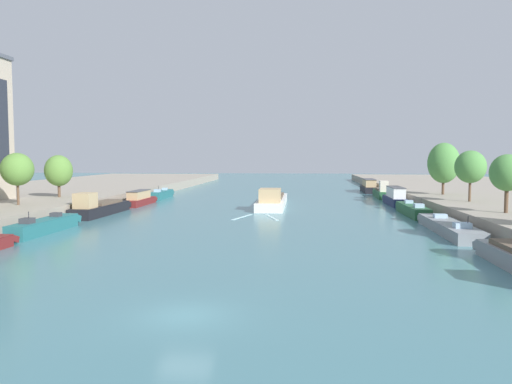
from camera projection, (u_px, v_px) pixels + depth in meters
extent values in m
plane|color=#42757F|center=(185.00, 316.00, 23.15)|extent=(400.00, 400.00, 0.00)
cube|color=gray|center=(23.00, 197.00, 81.25)|extent=(36.00, 170.00, 1.76)
cube|color=silver|center=(273.00, 202.00, 74.89)|extent=(3.86, 20.04, 1.13)
cube|color=silver|center=(276.00, 196.00, 85.18)|extent=(3.59, 1.26, 0.93)
cube|color=silver|center=(273.00, 198.00, 74.84)|extent=(3.94, 20.04, 0.06)
cube|color=tan|center=(270.00, 195.00, 68.01)|extent=(2.85, 4.02, 1.83)
cube|color=black|center=(271.00, 192.00, 69.99)|extent=(2.26, 0.04, 0.51)
cube|color=brown|center=(273.00, 196.00, 76.82)|extent=(2.99, 10.42, 0.36)
cylinder|color=#232328|center=(274.00, 198.00, 68.79)|extent=(0.07, 0.07, 1.10)
cube|color=silver|center=(272.00, 217.00, 60.66)|extent=(2.03, 5.86, 0.03)
cube|color=silver|center=(242.00, 217.00, 60.96)|extent=(1.97, 5.87, 0.03)
cube|color=maroon|center=(4.00, 238.00, 41.57)|extent=(2.01, 1.21, 0.83)
cube|color=#23666B|center=(44.00, 226.00, 48.22)|extent=(1.93, 10.53, 1.27)
cube|color=#23666B|center=(71.00, 218.00, 53.78)|extent=(1.76, 1.28, 1.00)
cube|color=#23666B|center=(44.00, 220.00, 48.18)|extent=(1.97, 10.53, 0.06)
cube|color=#38383D|center=(56.00, 215.00, 50.46)|extent=(0.93, 0.91, 0.40)
cube|color=#38383D|center=(27.00, 221.00, 45.23)|extent=(1.02, 1.11, 0.48)
cylinder|color=#232328|center=(29.00, 218.00, 44.98)|extent=(0.07, 0.07, 1.10)
cube|color=black|center=(101.00, 210.00, 63.45)|extent=(3.02, 12.77, 1.23)
cube|color=black|center=(121.00, 204.00, 70.09)|extent=(2.59, 1.32, 0.98)
cube|color=black|center=(101.00, 205.00, 63.41)|extent=(3.07, 12.78, 0.06)
cube|color=tan|center=(85.00, 201.00, 59.06)|extent=(2.08, 2.59, 1.80)
cube|color=black|center=(90.00, 197.00, 60.31)|extent=(1.62, 0.07, 0.51)
cube|color=brown|center=(105.00, 202.00, 64.65)|extent=(2.27, 6.66, 0.36)
cylinder|color=#232328|center=(90.00, 203.00, 59.54)|extent=(0.07, 0.07, 1.10)
cube|color=maroon|center=(140.00, 202.00, 76.30)|extent=(2.18, 9.62, 0.94)
cube|color=maroon|center=(151.00, 199.00, 81.40)|extent=(1.97, 1.23, 0.83)
cube|color=maroon|center=(140.00, 199.00, 76.26)|extent=(2.22, 9.62, 0.06)
cube|color=tan|center=(139.00, 195.00, 75.74)|extent=(1.76, 6.16, 1.19)
cube|color=#4C4C51|center=(139.00, 191.00, 75.70)|extent=(1.89, 6.35, 0.08)
cylinder|color=#232328|center=(135.00, 196.00, 73.33)|extent=(0.07, 0.07, 1.10)
cube|color=#23666B|center=(162.00, 195.00, 88.63)|extent=(1.96, 10.20, 1.26)
cube|color=#23666B|center=(169.00, 192.00, 94.03)|extent=(1.69, 1.29, 1.00)
cube|color=#23666B|center=(162.00, 191.00, 88.58)|extent=(1.99, 10.20, 0.06)
cube|color=#9EBCD6|center=(165.00, 189.00, 90.80)|extent=(0.89, 0.92, 0.40)
cube|color=#9EBCD6|center=(157.00, 191.00, 85.73)|extent=(0.99, 1.12, 0.48)
cylinder|color=#232328|center=(158.00, 189.00, 85.49)|extent=(0.07, 0.07, 1.10)
cube|color=gray|center=(491.00, 245.00, 37.99)|extent=(2.40, 1.23, 0.92)
cube|color=gray|center=(449.00, 228.00, 48.24)|extent=(2.77, 14.89, 1.01)
cube|color=gray|center=(429.00, 217.00, 55.94)|extent=(2.44, 1.25, 0.87)
cube|color=gray|center=(449.00, 222.00, 48.20)|extent=(2.82, 14.89, 0.06)
cube|color=#9EBCD6|center=(440.00, 216.00, 51.42)|extent=(1.29, 0.92, 0.40)
cube|color=#9EBCD6|center=(462.00, 225.00, 44.05)|extent=(1.42, 1.12, 0.48)
cylinder|color=#232328|center=(468.00, 222.00, 43.70)|extent=(0.07, 0.07, 1.10)
cube|color=#235633|center=(413.00, 210.00, 62.81)|extent=(2.03, 11.35, 1.23)
cube|color=#235633|center=(403.00, 205.00, 68.78)|extent=(1.89, 1.26, 0.98)
cube|color=#235633|center=(413.00, 205.00, 62.77)|extent=(2.07, 11.35, 0.06)
cube|color=#9EBCD6|center=(409.00, 202.00, 65.23)|extent=(1.00, 0.90, 0.40)
cube|color=#9EBCD6|center=(419.00, 206.00, 59.60)|extent=(1.10, 1.10, 0.48)
cylinder|color=#232328|center=(422.00, 203.00, 59.32)|extent=(0.07, 0.07, 1.10)
cube|color=#1E284C|center=(395.00, 201.00, 76.57)|extent=(2.28, 10.55, 1.13)
cube|color=#1E284C|center=(389.00, 197.00, 82.13)|extent=(2.06, 1.26, 0.93)
cube|color=#1E284C|center=(395.00, 197.00, 76.53)|extent=(2.32, 10.55, 0.06)
cube|color=white|center=(396.00, 192.00, 75.95)|extent=(1.85, 6.75, 1.52)
cube|color=#4C4C51|center=(396.00, 187.00, 75.89)|extent=(1.98, 6.96, 0.08)
cylinder|color=#232328|center=(401.00, 195.00, 73.32)|extent=(0.07, 0.07, 1.10)
cube|color=#235633|center=(381.00, 194.00, 89.70)|extent=(2.14, 10.01, 1.28)
cube|color=#235633|center=(377.00, 191.00, 94.97)|extent=(1.77, 1.32, 1.01)
cube|color=#235633|center=(381.00, 191.00, 89.65)|extent=(2.17, 10.01, 0.06)
cube|color=beige|center=(384.00, 186.00, 86.23)|extent=(1.43, 2.03, 1.88)
cube|color=black|center=(383.00, 184.00, 87.21)|extent=(1.10, 0.06, 0.53)
cube|color=brown|center=(380.00, 189.00, 90.62)|extent=(1.59, 5.22, 0.36)
cylinder|color=#232328|center=(385.00, 188.00, 86.62)|extent=(0.07, 0.07, 1.10)
cube|color=black|center=(369.00, 189.00, 104.37)|extent=(2.86, 12.14, 1.17)
cube|color=black|center=(366.00, 187.00, 110.69)|extent=(2.43, 1.31, 0.95)
cube|color=black|center=(369.00, 186.00, 104.32)|extent=(2.91, 12.14, 0.06)
cube|color=tan|center=(369.00, 183.00, 103.67)|extent=(2.28, 7.78, 1.46)
cube|color=#4C4C51|center=(369.00, 179.00, 103.62)|extent=(2.44, 8.02, 0.08)
cylinder|color=#232328|center=(373.00, 184.00, 100.65)|extent=(0.07, 0.07, 1.10)
cylinder|color=brown|center=(18.00, 192.00, 58.12)|extent=(0.29, 0.29, 3.09)
ellipsoid|color=#568438|center=(17.00, 169.00, 57.94)|extent=(3.68, 3.68, 3.81)
cylinder|color=brown|center=(59.00, 188.00, 69.29)|extent=(0.38, 0.38, 2.50)
ellipsoid|color=#568438|center=(59.00, 171.00, 69.12)|extent=(3.76, 3.76, 4.29)
cylinder|color=brown|center=(506.00, 198.00, 49.80)|extent=(0.38, 0.38, 3.01)
ellipsoid|color=#4C8942|center=(507.00, 173.00, 49.62)|extent=(3.38, 3.38, 3.67)
cylinder|color=brown|center=(470.00, 189.00, 62.58)|extent=(0.31, 0.31, 3.23)
ellipsoid|color=#4C8942|center=(470.00, 167.00, 62.39)|extent=(3.79, 3.79, 4.07)
cylinder|color=brown|center=(443.00, 184.00, 74.12)|extent=(0.39, 0.39, 3.04)
ellipsoid|color=#4C8942|center=(444.00, 163.00, 73.89)|extent=(4.62, 4.62, 5.96)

